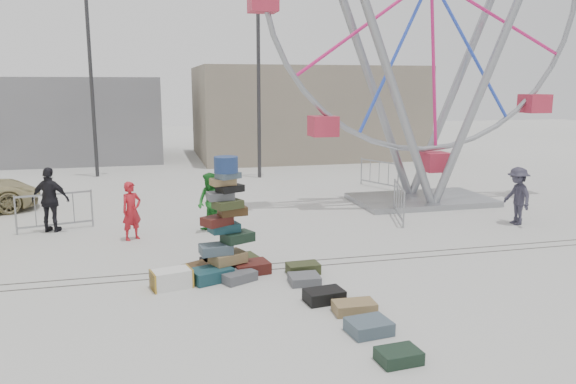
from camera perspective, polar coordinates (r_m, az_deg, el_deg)
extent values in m
plane|color=#9E9E99|center=(11.97, -4.94, -9.07)|extent=(90.00, 90.00, 0.00)
cube|color=#47443F|center=(12.53, -5.38, -8.13)|extent=(40.00, 0.04, 0.01)
cube|color=#47443F|center=(12.90, -5.65, -7.56)|extent=(40.00, 0.04, 0.01)
cube|color=gray|center=(32.36, 1.64, 8.15)|extent=(12.00, 8.00, 5.00)
cube|color=gray|center=(33.44, -21.52, 6.97)|extent=(10.00, 8.00, 4.40)
cylinder|color=#2D2D30|center=(24.58, -3.00, 10.74)|extent=(0.16, 0.16, 8.00)
cylinder|color=#2D2D30|center=(26.21, -19.33, 10.16)|extent=(0.16, 0.16, 8.00)
cube|color=#19434C|center=(12.05, -7.82, -8.31)|extent=(0.99, 0.84, 0.27)
cube|color=#4C1914|center=(12.44, -3.79, -7.65)|extent=(0.87, 0.67, 0.25)
cube|color=#472F17|center=(12.52, -8.81, -7.70)|extent=(0.89, 0.80, 0.23)
cube|color=#353D1E|center=(12.89, -4.90, -7.00)|extent=(0.86, 0.69, 0.25)
cube|color=#595B61|center=(11.98, -5.10, -8.53)|extent=(0.86, 0.75, 0.21)
cube|color=black|center=(12.88, -7.22, -7.11)|extent=(0.78, 0.60, 0.23)
cube|color=olive|center=(12.29, -6.12, -6.63)|extent=(0.87, 0.75, 0.23)
cube|color=#475966|center=(12.15, -7.33, -5.78)|extent=(0.72, 0.54, 0.21)
cube|color=#192E20|center=(12.25, -5.14, -4.57)|extent=(0.78, 0.67, 0.21)
cube|color=#19434C|center=(12.26, -6.50, -3.62)|extent=(0.72, 0.57, 0.19)
cube|color=#4C1914|center=(12.09, -7.23, -2.92)|extent=(0.74, 0.68, 0.19)
cube|color=#472F17|center=(12.14, -5.65, -1.90)|extent=(0.63, 0.48, 0.19)
cube|color=#353D1E|center=(11.94, -6.13, -1.25)|extent=(0.70, 0.60, 0.17)
cube|color=#595B61|center=(11.98, -6.88, -0.40)|extent=(0.58, 0.43, 0.17)
cube|color=black|center=(11.96, -5.90, 0.37)|extent=(0.63, 0.55, 0.15)
cube|color=olive|center=(11.92, -6.62, 1.04)|extent=(0.57, 0.44, 0.15)
cube|color=#475966|center=(11.86, -6.09, 1.67)|extent=(0.58, 0.50, 0.13)
cylinder|color=navy|center=(11.84, -6.32, 2.78)|extent=(0.51, 0.51, 0.34)
cube|color=gray|center=(20.15, 13.37, -0.78)|extent=(4.69, 2.82, 0.19)
cylinder|color=gray|center=(18.34, 10.89, 9.68)|extent=(3.26, 0.29, 7.59)
cylinder|color=gray|center=(19.79, 18.88, 9.37)|extent=(3.26, 0.29, 7.59)
cylinder|color=gray|center=(19.88, 8.81, 9.83)|extent=(3.26, 0.29, 7.59)
cylinder|color=gray|center=(21.22, 16.38, 9.59)|extent=(3.26, 0.29, 7.59)
cube|color=#B9273F|center=(19.94, 13.53, 2.91)|extent=(0.84, 0.84, 0.65)
cube|color=silver|center=(11.79, -11.75, -8.63)|extent=(0.89, 0.63, 0.37)
cube|color=#353D1E|center=(12.39, 1.54, -7.76)|extent=(0.72, 0.47, 0.23)
cube|color=#595B61|center=(11.82, 1.67, -8.83)|extent=(0.64, 0.58, 0.18)
cube|color=black|center=(10.88, 3.70, -10.48)|extent=(0.79, 0.57, 0.24)
cube|color=olive|center=(10.45, 6.76, -11.55)|extent=(0.78, 0.48, 0.21)
cube|color=#475966|center=(9.70, 8.22, -13.38)|extent=(0.76, 0.65, 0.23)
cube|color=#192E20|center=(8.87, 11.18, -16.02)|extent=(0.67, 0.51, 0.20)
imported|color=#B11922|center=(15.40, -15.61, -1.85)|extent=(0.68, 0.63, 1.57)
imported|color=#1A6B21|center=(15.67, -7.89, -1.12)|extent=(0.98, 1.03, 1.68)
imported|color=black|center=(16.93, -22.99, -0.74)|extent=(1.16, 0.77, 1.83)
imported|color=#2C2A38|center=(17.78, 22.26, -0.37)|extent=(0.66, 1.11, 1.70)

